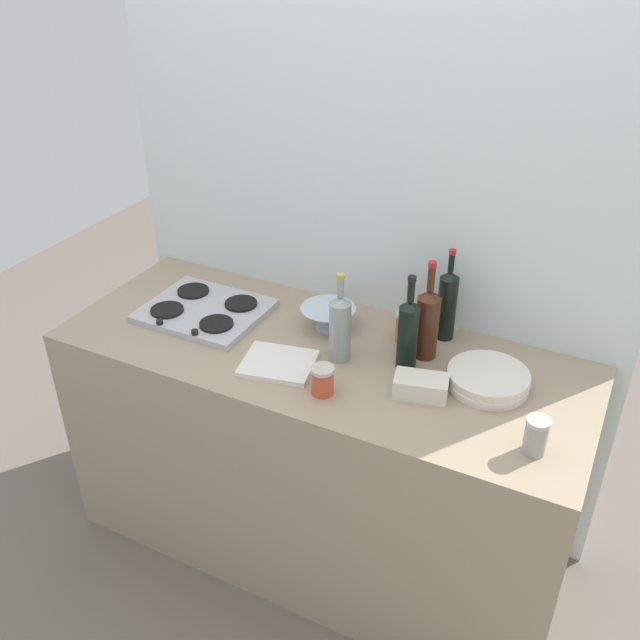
# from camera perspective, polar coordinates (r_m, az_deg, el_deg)

# --- Properties ---
(ground_plane) EXTENTS (6.00, 6.00, 0.00)m
(ground_plane) POSITION_cam_1_polar(r_m,az_deg,el_deg) (2.94, -0.00, -17.27)
(ground_plane) COLOR #6B6056
(ground_plane) RESTS_ON ground
(counter_block) EXTENTS (1.80, 0.70, 0.90)m
(counter_block) POSITION_cam_1_polar(r_m,az_deg,el_deg) (2.62, -0.00, -10.73)
(counter_block) COLOR tan
(counter_block) RESTS_ON ground
(backsplash_panel) EXTENTS (1.90, 0.06, 2.11)m
(backsplash_panel) POSITION_cam_1_polar(r_m,az_deg,el_deg) (2.57, 3.84, 4.60)
(backsplash_panel) COLOR silver
(backsplash_panel) RESTS_ON ground
(stovetop_hob) EXTENTS (0.42, 0.35, 0.04)m
(stovetop_hob) POSITION_cam_1_polar(r_m,az_deg,el_deg) (2.58, -9.37, 0.79)
(stovetop_hob) COLOR #B2B2B7
(stovetop_hob) RESTS_ON counter_block
(plate_stack) EXTENTS (0.25, 0.26, 0.05)m
(plate_stack) POSITION_cam_1_polar(r_m,az_deg,el_deg) (2.23, 13.52, -4.72)
(plate_stack) COLOR silver
(plate_stack) RESTS_ON counter_block
(wine_bottle_leftmost) EXTENTS (0.08, 0.08, 0.34)m
(wine_bottle_leftmost) POSITION_cam_1_polar(r_m,az_deg,el_deg) (2.28, 8.71, -0.15)
(wine_bottle_leftmost) COLOR #472314
(wine_bottle_leftmost) RESTS_ON counter_block
(wine_bottle_mid_left) EXTENTS (0.07, 0.07, 0.31)m
(wine_bottle_mid_left) POSITION_cam_1_polar(r_m,az_deg,el_deg) (2.24, 1.63, -0.55)
(wine_bottle_mid_left) COLOR gray
(wine_bottle_mid_left) RESTS_ON counter_block
(wine_bottle_mid_right) EXTENTS (0.07, 0.07, 0.33)m
(wine_bottle_mid_right) POSITION_cam_1_polar(r_m,az_deg,el_deg) (2.22, 7.16, -1.00)
(wine_bottle_mid_right) COLOR black
(wine_bottle_mid_right) RESTS_ON counter_block
(wine_bottle_rightmost) EXTENTS (0.07, 0.07, 0.33)m
(wine_bottle_rightmost) POSITION_cam_1_polar(r_m,az_deg,el_deg) (2.39, 10.29, 1.32)
(wine_bottle_rightmost) COLOR black
(wine_bottle_rightmost) RESTS_ON counter_block
(mixing_bowl) EXTENTS (0.19, 0.19, 0.08)m
(mixing_bowl) POSITION_cam_1_polar(r_m,az_deg,el_deg) (2.45, 0.66, 0.27)
(mixing_bowl) COLOR silver
(mixing_bowl) RESTS_ON counter_block
(butter_dish) EXTENTS (0.18, 0.13, 0.06)m
(butter_dish) POSITION_cam_1_polar(r_m,az_deg,el_deg) (2.15, 8.20, -5.35)
(butter_dish) COLOR silver
(butter_dish) RESTS_ON counter_block
(condiment_jar_front) EXTENTS (0.07, 0.07, 0.11)m
(condiment_jar_front) POSITION_cam_1_polar(r_m,az_deg,el_deg) (2.00, 17.15, -8.99)
(condiment_jar_front) COLOR #9E998C
(condiment_jar_front) RESTS_ON counter_block
(condiment_jar_rear) EXTENTS (0.07, 0.07, 0.09)m
(condiment_jar_rear) POSITION_cam_1_polar(r_m,az_deg,el_deg) (2.13, 0.20, -4.92)
(condiment_jar_rear) COLOR #C64C2D
(condiment_jar_rear) RESTS_ON counter_block
(condiment_jar_spare) EXTENTS (0.07, 0.07, 0.11)m
(condiment_jar_spare) POSITION_cam_1_polar(r_m,az_deg,el_deg) (2.38, 6.98, -0.60)
(condiment_jar_spare) COLOR #C64C2D
(condiment_jar_spare) RESTS_ON counter_block
(cutting_board) EXTENTS (0.26, 0.24, 0.02)m
(cutting_board) POSITION_cam_1_polar(r_m,az_deg,el_deg) (2.27, -3.40, -3.54)
(cutting_board) COLOR silver
(cutting_board) RESTS_ON counter_block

